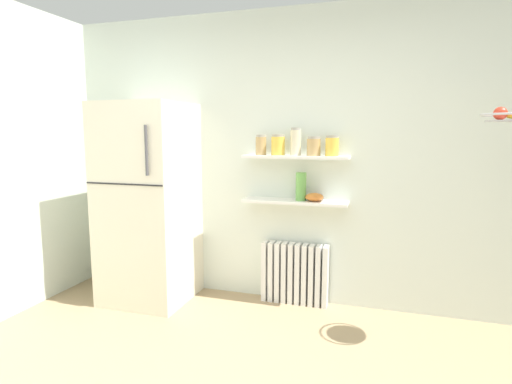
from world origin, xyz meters
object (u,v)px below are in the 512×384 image
(storage_jar_3, at_px, (314,146))
(vase, at_px, (301,186))
(storage_jar_1, at_px, (278,145))
(hanging_fruit_basket, at_px, (512,115))
(refrigerator, at_px, (149,203))
(storage_jar_0, at_px, (261,145))
(storage_jar_4, at_px, (332,146))
(shelf_bowl, at_px, (314,197))
(radiator, at_px, (295,273))
(storage_jar_2, at_px, (296,142))

(storage_jar_3, xyz_separation_m, vase, (-0.10, 0.00, -0.35))
(storage_jar_1, height_order, hanging_fruit_basket, hanging_fruit_basket)
(refrigerator, bearing_deg, storage_jar_0, 14.06)
(storage_jar_1, distance_m, hanging_fruit_basket, 1.73)
(refrigerator, bearing_deg, storage_jar_4, 8.77)
(storage_jar_0, bearing_deg, storage_jar_4, 0.00)
(refrigerator, relative_size, storage_jar_0, 10.19)
(hanging_fruit_basket, bearing_deg, shelf_bowl, 160.68)
(radiator, relative_size, storage_jar_0, 3.40)
(storage_jar_2, relative_size, storage_jar_3, 1.45)
(refrigerator, bearing_deg, storage_jar_2, 10.81)
(refrigerator, distance_m, storage_jar_1, 1.29)
(storage_jar_0, relative_size, shelf_bowl, 1.12)
(storage_jar_1, height_order, vase, storage_jar_1)
(storage_jar_4, bearing_deg, storage_jar_3, -180.00)
(shelf_bowl, relative_size, hanging_fruit_basket, 0.44)
(radiator, height_order, hanging_fruit_basket, hanging_fruit_basket)
(storage_jar_4, relative_size, vase, 0.70)
(storage_jar_3, bearing_deg, hanging_fruit_basket, -19.12)
(storage_jar_2, distance_m, shelf_bowl, 0.50)
(refrigerator, distance_m, hanging_fruit_basket, 2.90)
(radiator, distance_m, hanging_fruit_basket, 2.08)
(radiator, height_order, storage_jar_0, storage_jar_0)
(storage_jar_0, distance_m, storage_jar_4, 0.62)
(storage_jar_0, relative_size, storage_jar_1, 0.98)
(storage_jar_2, height_order, hanging_fruit_basket, hanging_fruit_basket)
(radiator, height_order, storage_jar_1, storage_jar_1)
(storage_jar_4, distance_m, shelf_bowl, 0.46)
(storage_jar_4, bearing_deg, vase, 180.00)
(radiator, xyz_separation_m, storage_jar_0, (-0.31, -0.03, 1.15))
(storage_jar_3, distance_m, shelf_bowl, 0.43)
(storage_jar_3, distance_m, vase, 0.36)
(radiator, bearing_deg, storage_jar_4, -5.53)
(storage_jar_0, height_order, vase, storage_jar_0)
(storage_jar_2, xyz_separation_m, storage_jar_3, (0.16, 0.00, -0.04))
(hanging_fruit_basket, bearing_deg, storage_jar_4, 158.59)
(shelf_bowl, bearing_deg, storage_jar_3, -180.00)
(refrigerator, height_order, vase, refrigerator)
(storage_jar_2, relative_size, storage_jar_4, 1.37)
(refrigerator, distance_m, vase, 1.39)
(radiator, height_order, vase, vase)
(vase, bearing_deg, hanging_fruit_basket, -17.84)
(hanging_fruit_basket, bearing_deg, vase, 162.16)
(storage_jar_1, height_order, storage_jar_2, storage_jar_2)
(radiator, relative_size, storage_jar_1, 3.34)
(refrigerator, relative_size, shelf_bowl, 11.45)
(storage_jar_1, distance_m, shelf_bowl, 0.55)
(vase, bearing_deg, storage_jar_4, 0.00)
(refrigerator, xyz_separation_m, storage_jar_1, (1.15, 0.25, 0.53))
(storage_jar_3, bearing_deg, radiator, 169.05)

